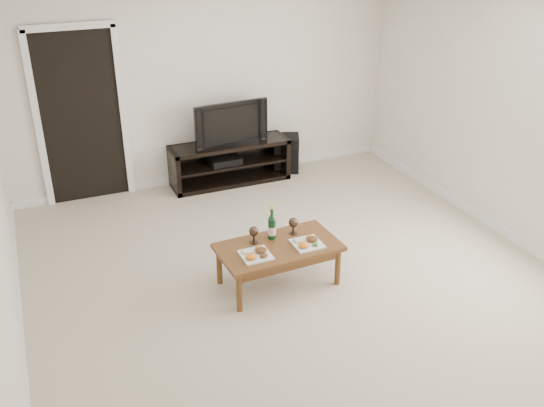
% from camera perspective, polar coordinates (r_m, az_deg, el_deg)
% --- Properties ---
extents(floor, '(5.50, 5.50, 0.00)m').
position_cam_1_polar(floor, '(5.93, 2.33, -7.36)').
color(floor, beige).
rests_on(floor, ground).
extents(back_wall, '(5.00, 0.04, 2.60)m').
position_cam_1_polar(back_wall, '(7.79, -6.30, 11.33)').
color(back_wall, white).
rests_on(back_wall, ground).
extents(ceiling, '(5.00, 5.50, 0.04)m').
position_cam_1_polar(ceiling, '(4.99, 2.90, 18.60)').
color(ceiling, white).
rests_on(ceiling, back_wall).
extents(doorway, '(0.90, 0.02, 2.05)m').
position_cam_1_polar(doorway, '(7.56, -17.50, 7.63)').
color(doorway, black).
rests_on(doorway, ground).
extents(media_console, '(1.54, 0.45, 0.55)m').
position_cam_1_polar(media_console, '(7.93, -3.98, 3.86)').
color(media_console, black).
rests_on(media_console, ground).
extents(television, '(0.98, 0.20, 0.56)m').
position_cam_1_polar(television, '(7.73, -4.11, 7.67)').
color(television, black).
rests_on(television, media_console).
extents(av_receiver, '(0.41, 0.31, 0.08)m').
position_cam_1_polar(av_receiver, '(7.88, -4.50, 4.08)').
color(av_receiver, black).
rests_on(av_receiver, media_console).
extents(subwoofer, '(0.43, 0.43, 0.50)m').
position_cam_1_polar(subwoofer, '(8.31, 1.37, 4.78)').
color(subwoofer, black).
rests_on(subwoofer, ground).
extents(coffee_table, '(1.16, 0.67, 0.42)m').
position_cam_1_polar(coffee_table, '(5.80, 0.60, -5.76)').
color(coffee_table, brown).
rests_on(coffee_table, ground).
extents(plate_left, '(0.27, 0.27, 0.07)m').
position_cam_1_polar(plate_left, '(5.51, -1.55, -4.67)').
color(plate_left, white).
rests_on(plate_left, coffee_table).
extents(plate_right, '(0.27, 0.27, 0.07)m').
position_cam_1_polar(plate_right, '(5.69, 3.33, -3.59)').
color(plate_right, white).
rests_on(plate_right, coffee_table).
extents(wine_bottle, '(0.07, 0.07, 0.35)m').
position_cam_1_polar(wine_bottle, '(5.72, -0.01, -1.78)').
color(wine_bottle, '#0E3317').
rests_on(wine_bottle, coffee_table).
extents(goblet_left, '(0.09, 0.09, 0.17)m').
position_cam_1_polar(goblet_left, '(5.69, -1.73, -2.95)').
color(goblet_left, '#36271D').
rests_on(goblet_left, coffee_table).
extents(goblet_right, '(0.09, 0.09, 0.17)m').
position_cam_1_polar(goblet_right, '(5.85, 2.01, -2.11)').
color(goblet_right, '#36271D').
rests_on(goblet_right, coffee_table).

